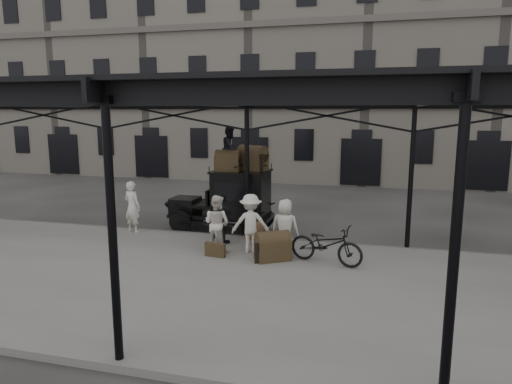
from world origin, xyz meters
TOP-DOWN VIEW (x-y plane):
  - ground at (0.00, 0.00)m, footprint 120.00×120.00m
  - platform at (0.00, -2.00)m, footprint 28.00×8.00m
  - canopy at (0.00, -1.72)m, footprint 22.50×9.00m
  - building_frontage at (0.00, 18.00)m, footprint 64.00×8.00m
  - taxi at (-0.80, 2.97)m, footprint 3.65×1.55m
  - porter_left at (-3.87, 1.50)m, footprint 0.72×0.57m
  - porter_midleft at (-0.40, 0.18)m, footprint 0.95×0.83m
  - porter_centre at (1.58, 0.33)m, footprint 0.82×0.57m
  - porter_official at (-0.50, 0.99)m, footprint 1.00×0.79m
  - porter_right at (0.57, 0.37)m, footprint 1.22×0.88m
  - bicycle at (2.79, -0.12)m, footprint 2.15×1.23m
  - porter_roof at (-0.83, 2.87)m, footprint 0.59×0.75m
  - steamer_trunk_roof_near at (-0.88, 2.72)m, footprint 0.87×0.59m
  - steamer_trunk_roof_far at (-0.13, 3.17)m, footprint 1.13×0.92m
  - steamer_trunk_platform at (1.35, -0.19)m, footprint 1.08×0.97m
  - wicker_hamper at (0.32, 1.80)m, footprint 0.73×0.66m
  - suitcase_upright at (0.69, 1.22)m, footprint 0.16×0.60m
  - suitcase_flat at (-0.28, -0.32)m, footprint 0.61×0.22m

SIDE VIEW (x-z plane):
  - ground at x=0.00m, z-range 0.00..0.00m
  - platform at x=0.00m, z-range 0.00..0.15m
  - suitcase_flat at x=-0.28m, z-range 0.15..0.55m
  - suitcase_upright at x=0.69m, z-range 0.15..0.60m
  - wicker_hamper at x=0.32m, z-range 0.15..0.65m
  - steamer_trunk_platform at x=1.35m, z-range 0.15..0.83m
  - bicycle at x=2.79m, z-range 0.15..1.22m
  - porter_official at x=-0.50m, z-range 0.15..1.73m
  - porter_centre at x=1.58m, z-range 0.15..1.77m
  - porter_midleft at x=-0.40m, z-range 0.15..1.82m
  - porter_right at x=0.57m, z-range 0.15..1.85m
  - porter_left at x=-3.87m, z-range 0.15..1.90m
  - taxi at x=-0.80m, z-range 0.11..2.29m
  - steamer_trunk_roof_near at x=-0.88m, z-range 2.18..2.78m
  - steamer_trunk_roof_far at x=-0.13m, z-range 2.18..2.89m
  - porter_roof at x=-0.83m, z-range 2.18..3.69m
  - canopy at x=0.00m, z-range 2.23..6.97m
  - building_frontage at x=0.00m, z-range 0.00..14.00m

